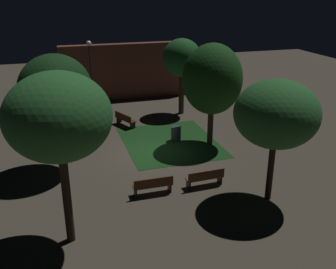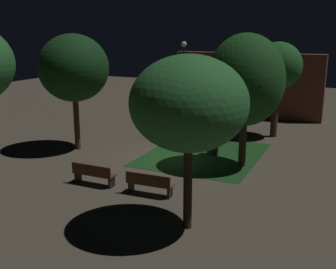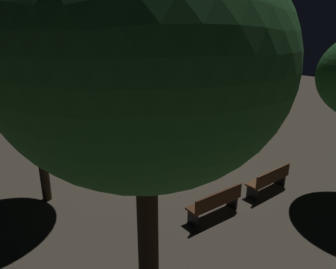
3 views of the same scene
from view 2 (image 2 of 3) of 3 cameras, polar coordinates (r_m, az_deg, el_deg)
ground_plane at (r=19.86m, az=0.17°, el=-3.27°), size 60.00×60.00×0.00m
grass_lawn at (r=20.47m, az=4.96°, el=-2.78°), size 5.40×6.55×0.01m
bench_path_side at (r=16.58m, az=-10.38°, el=-5.37°), size 1.80×0.49×0.88m
bench_back_row at (r=15.34m, az=-2.62°, el=-6.78°), size 1.82×0.55×0.88m
bench_corner at (r=24.28m, az=3.36°, el=1.14°), size 1.16×1.84×0.88m
tree_tall_center at (r=18.14m, az=10.74°, el=7.41°), size 3.39×3.39×5.92m
tree_lawn_side at (r=21.11m, az=-13.01°, el=8.98°), size 3.50×3.50×5.87m
tree_right_canopy at (r=23.97m, az=15.03°, el=9.09°), size 2.71×2.71×5.41m
tree_back_left at (r=11.91m, az=2.92°, el=4.29°), size 3.50×3.50×5.36m
lamp_post_path_center at (r=26.99m, az=2.20°, el=9.05°), size 0.36×0.36×5.32m
trash_bin at (r=20.32m, az=6.26°, el=-1.66°), size 0.59×0.59×0.88m
bicycle at (r=26.94m, az=-1.19°, el=2.17°), size 0.44×1.62×0.93m
building_wall_backdrop at (r=29.74m, az=10.85°, el=6.79°), size 10.49×0.80×4.50m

